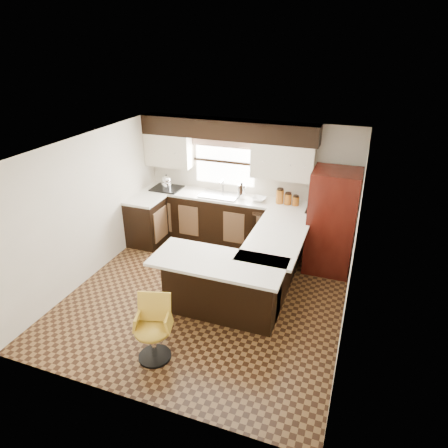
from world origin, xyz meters
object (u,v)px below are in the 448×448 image
at_px(refrigerator, 332,222).
at_px(peninsula_return, 222,287).
at_px(peninsula_long, 273,261).
at_px(bar_chair, 153,331).

bearing_deg(refrigerator, peninsula_return, -125.40).
bearing_deg(peninsula_long, peninsula_return, -118.30).
relative_size(peninsula_long, refrigerator, 1.08).
bearing_deg(peninsula_return, bar_chair, -112.69).
xyz_separation_m(peninsula_long, refrigerator, (0.79, 0.88, 0.46)).
bearing_deg(refrigerator, bar_chair, -120.85).
height_order(refrigerator, bar_chair, refrigerator).
bearing_deg(bar_chair, peninsula_return, 51.65).
height_order(peninsula_return, refrigerator, refrigerator).
distance_m(peninsula_return, bar_chair, 1.27).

